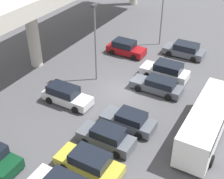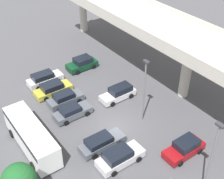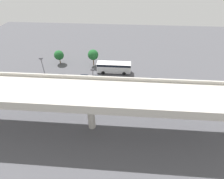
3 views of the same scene
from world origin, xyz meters
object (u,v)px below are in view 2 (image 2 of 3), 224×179
at_px(parked_car_3, 119,93).
at_px(lamp_post_mid_lot, 144,87).
at_px(parked_car_0, 44,79).
at_px(parked_car_1, 53,89).
at_px(parked_car_9, 72,112).
at_px(lamp_post_near_aisle, 212,157).
at_px(parked_car_6, 185,148).
at_px(shuttle_bus, 31,135).
at_px(parked_car_8, 82,64).
at_px(parked_car_2, 65,99).
at_px(parked_car_5, 120,157).
at_px(parked_car_4, 101,142).

xyz_separation_m(parked_car_3, lamp_post_mid_lot, (4.77, -0.21, 3.74)).
xyz_separation_m(parked_car_0, parked_car_1, (2.61, -0.13, -0.07)).
height_order(parked_car_9, lamp_post_near_aisle, lamp_post_near_aisle).
bearing_deg(parked_car_6, lamp_post_mid_lot, -89.89).
bearing_deg(parked_car_9, parked_car_1, 87.00).
height_order(shuttle_bus, lamp_post_near_aisle, lamp_post_near_aisle).
xyz_separation_m(parked_car_1, lamp_post_mid_lot, (10.44, 5.91, 3.81)).
height_order(parked_car_8, lamp_post_near_aisle, lamp_post_near_aisle).
bearing_deg(parked_car_2, lamp_post_mid_lot, -53.63).
distance_m(parked_car_0, parked_car_8, 6.05).
height_order(parked_car_5, lamp_post_mid_lot, lamp_post_mid_lot).
bearing_deg(parked_car_5, parked_car_1, 89.88).
relative_size(parked_car_6, lamp_post_mid_lot, 0.57).
distance_m(parked_car_6, lamp_post_mid_lot, 7.44).
bearing_deg(parked_car_2, parked_car_3, -26.42).
relative_size(parked_car_1, parked_car_9, 1.07).
relative_size(parked_car_0, parked_car_8, 1.08).
relative_size(parked_car_6, parked_car_9, 0.99).
relative_size(parked_car_3, parked_car_4, 0.93).
bearing_deg(parked_car_9, parked_car_6, -61.61).
bearing_deg(lamp_post_mid_lot, parked_car_2, -143.63).
xyz_separation_m(parked_car_0, parked_car_2, (5.36, 0.12, -0.03)).
bearing_deg(parked_car_1, parked_car_0, 87.05).
distance_m(parked_car_6, parked_car_8, 19.90).
distance_m(parked_car_4, parked_car_6, 8.32).
relative_size(parked_car_2, shuttle_bus, 0.50).
height_order(lamp_post_near_aisle, lamp_post_mid_lot, lamp_post_near_aisle).
bearing_deg(parked_car_6, parked_car_8, -90.70).
bearing_deg(parked_car_4, shuttle_bus, 143.63).
height_order(parked_car_4, parked_car_5, parked_car_5).
bearing_deg(shuttle_bus, parked_car_2, -54.24).
distance_m(parked_car_8, shuttle_bus, 15.88).
bearing_deg(parked_car_2, parked_car_9, -101.48).
bearing_deg(lamp_post_near_aisle, parked_car_9, -166.56).
distance_m(shuttle_bus, lamp_post_mid_lot, 12.62).
height_order(parked_car_2, lamp_post_near_aisle, lamp_post_near_aisle).
bearing_deg(parked_car_8, parked_car_4, 65.74).
distance_m(parked_car_9, lamp_post_near_aisle, 16.86).
bearing_deg(parked_car_4, parked_car_2, 86.25).
xyz_separation_m(parked_car_8, shuttle_bus, (10.24, -12.11, 0.86)).
height_order(parked_car_6, lamp_post_mid_lot, lamp_post_mid_lot).
bearing_deg(shuttle_bus, lamp_post_near_aisle, -146.06).
distance_m(lamp_post_near_aisle, lamp_post_mid_lot, 11.09).
height_order(parked_car_6, shuttle_bus, shuttle_bus).
distance_m(parked_car_4, parked_car_9, 5.98).
xyz_separation_m(parked_car_0, parked_car_8, (-0.42, 6.03, 0.01)).
xyz_separation_m(parked_car_1, parked_car_5, (14.08, -0.03, 0.09)).
bearing_deg(parked_car_5, lamp_post_mid_lot, 31.50).
bearing_deg(shuttle_bus, parked_car_5, -139.31).
bearing_deg(parked_car_8, parked_car_0, 4.00).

